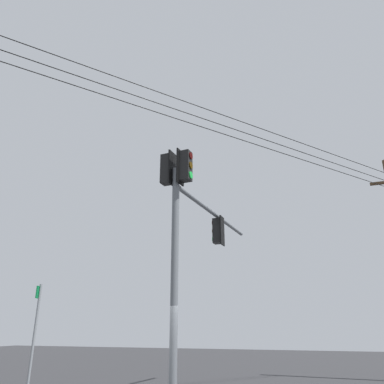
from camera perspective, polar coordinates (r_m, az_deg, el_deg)
signal_mast_assembly at (r=11.27m, az=-0.06°, el=-5.03°), size 6.59×1.21×6.84m
route_sign_primary at (r=11.30m, az=-22.96°, el=-19.49°), size 0.28×0.13×3.10m
overhead_wire_span at (r=11.32m, az=-7.35°, el=14.08°), size 18.94×15.80×0.80m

